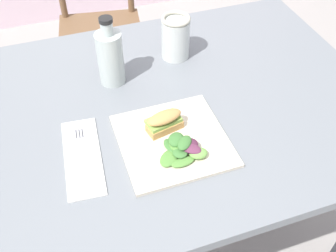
{
  "coord_description": "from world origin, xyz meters",
  "views": [
    {
      "loc": [
        -0.25,
        -0.85,
        1.51
      ],
      "look_at": [
        -0.01,
        -0.16,
        0.76
      ],
      "focal_mm": 42.53,
      "sensor_mm": 36.0,
      "label": 1
    }
  ],
  "objects_px": {
    "sandwich_half_front": "(164,121)",
    "chair_wooden_far": "(100,28)",
    "plate_lunch": "(173,140)",
    "dining_table": "(139,137)",
    "mason_jar_iced_tea": "(176,39)",
    "fork_on_napkin": "(82,151)",
    "bottle_cold_brew": "(111,60)"
  },
  "relations": [
    {
      "from": "fork_on_napkin",
      "to": "mason_jar_iced_tea",
      "type": "relative_size",
      "value": 1.32
    },
    {
      "from": "plate_lunch",
      "to": "fork_on_napkin",
      "type": "distance_m",
      "value": 0.23
    },
    {
      "from": "dining_table",
      "to": "mason_jar_iced_tea",
      "type": "xyz_separation_m",
      "value": [
        0.19,
        0.21,
        0.18
      ]
    },
    {
      "from": "sandwich_half_front",
      "to": "bottle_cold_brew",
      "type": "height_order",
      "value": "bottle_cold_brew"
    },
    {
      "from": "chair_wooden_far",
      "to": "bottle_cold_brew",
      "type": "xyz_separation_m",
      "value": [
        -0.09,
        -0.78,
        0.37
      ]
    },
    {
      "from": "dining_table",
      "to": "chair_wooden_far",
      "type": "xyz_separation_m",
      "value": [
        0.06,
        0.93,
        -0.18
      ]
    },
    {
      "from": "chair_wooden_far",
      "to": "fork_on_napkin",
      "type": "xyz_separation_m",
      "value": [
        -0.23,
        -1.04,
        0.3
      ]
    },
    {
      "from": "chair_wooden_far",
      "to": "mason_jar_iced_tea",
      "type": "xyz_separation_m",
      "value": [
        0.13,
        -0.72,
        0.36
      ]
    },
    {
      "from": "plate_lunch",
      "to": "mason_jar_iced_tea",
      "type": "relative_size",
      "value": 1.94
    },
    {
      "from": "sandwich_half_front",
      "to": "fork_on_napkin",
      "type": "xyz_separation_m",
      "value": [
        -0.22,
        -0.0,
        -0.03
      ]
    },
    {
      "from": "sandwich_half_front",
      "to": "bottle_cold_brew",
      "type": "bearing_deg",
      "value": 107.36
    },
    {
      "from": "plate_lunch",
      "to": "sandwich_half_front",
      "type": "xyz_separation_m",
      "value": [
        -0.01,
        0.04,
        0.03
      ]
    },
    {
      "from": "plate_lunch",
      "to": "sandwich_half_front",
      "type": "bearing_deg",
      "value": 102.07
    },
    {
      "from": "bottle_cold_brew",
      "to": "chair_wooden_far",
      "type": "bearing_deg",
      "value": 83.4
    },
    {
      "from": "chair_wooden_far",
      "to": "sandwich_half_front",
      "type": "distance_m",
      "value": 1.09
    },
    {
      "from": "sandwich_half_front",
      "to": "chair_wooden_far",
      "type": "bearing_deg",
      "value": 89.4
    },
    {
      "from": "bottle_cold_brew",
      "to": "sandwich_half_front",
      "type": "bearing_deg",
      "value": -72.64
    },
    {
      "from": "chair_wooden_far",
      "to": "sandwich_half_front",
      "type": "height_order",
      "value": "chair_wooden_far"
    },
    {
      "from": "dining_table",
      "to": "sandwich_half_front",
      "type": "bearing_deg",
      "value": -66.28
    },
    {
      "from": "fork_on_napkin",
      "to": "bottle_cold_brew",
      "type": "relative_size",
      "value": 0.87
    },
    {
      "from": "sandwich_half_front",
      "to": "mason_jar_iced_tea",
      "type": "bearing_deg",
      "value": 65.6
    },
    {
      "from": "plate_lunch",
      "to": "bottle_cold_brew",
      "type": "xyz_separation_m",
      "value": [
        -0.09,
        0.3,
        0.07
      ]
    },
    {
      "from": "chair_wooden_far",
      "to": "fork_on_napkin",
      "type": "bearing_deg",
      "value": -102.64
    },
    {
      "from": "plate_lunch",
      "to": "bottle_cold_brew",
      "type": "height_order",
      "value": "bottle_cold_brew"
    },
    {
      "from": "fork_on_napkin",
      "to": "bottle_cold_brew",
      "type": "distance_m",
      "value": 0.3
    },
    {
      "from": "dining_table",
      "to": "mason_jar_iced_tea",
      "type": "bearing_deg",
      "value": 47.81
    },
    {
      "from": "chair_wooden_far",
      "to": "plate_lunch",
      "type": "relative_size",
      "value": 3.18
    },
    {
      "from": "fork_on_napkin",
      "to": "mason_jar_iced_tea",
      "type": "distance_m",
      "value": 0.48
    },
    {
      "from": "chair_wooden_far",
      "to": "mason_jar_iced_tea",
      "type": "distance_m",
      "value": 0.81
    },
    {
      "from": "chair_wooden_far",
      "to": "sandwich_half_front",
      "type": "xyz_separation_m",
      "value": [
        -0.01,
        -1.04,
        0.33
      ]
    },
    {
      "from": "dining_table",
      "to": "bottle_cold_brew",
      "type": "height_order",
      "value": "bottle_cold_brew"
    },
    {
      "from": "plate_lunch",
      "to": "fork_on_napkin",
      "type": "xyz_separation_m",
      "value": [
        -0.23,
        0.04,
        0.0
      ]
    }
  ]
}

